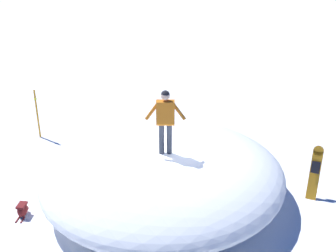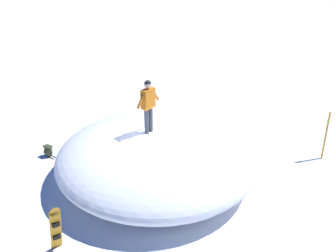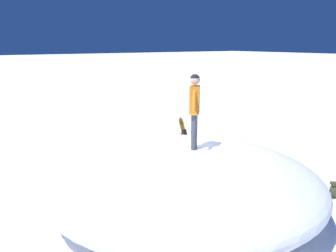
{
  "view_description": "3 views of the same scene",
  "coord_description": "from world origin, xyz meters",
  "px_view_note": "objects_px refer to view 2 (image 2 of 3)",
  "views": [
    {
      "loc": [
        -7.04,
        -7.49,
        7.03
      ],
      "look_at": [
        0.11,
        0.72,
        2.03
      ],
      "focal_mm": 46.32,
      "sensor_mm": 36.0,
      "label": 1
    },
    {
      "loc": [
        10.93,
        -0.05,
        7.32
      ],
      "look_at": [
        -0.69,
        0.77,
        1.72
      ],
      "focal_mm": 42.51,
      "sensor_mm": 36.0,
      "label": 2
    },
    {
      "loc": [
        -7.19,
        5.6,
        4.08
      ],
      "look_at": [
        -0.33,
        0.77,
        2.22
      ],
      "focal_mm": 40.7,
      "sensor_mm": 36.0,
      "label": 3
    }
  ],
  "objects_px": {
    "snowboarder_standing": "(148,102)",
    "backpack_near": "(199,127)",
    "backpack_far": "(48,151)",
    "snowboard_primary_upright": "(56,228)",
    "trail_marker_pole": "(326,135)"
  },
  "relations": [
    {
      "from": "snowboard_primary_upright",
      "to": "backpack_near",
      "type": "relative_size",
      "value": 2.86
    },
    {
      "from": "snowboarder_standing",
      "to": "backpack_near",
      "type": "xyz_separation_m",
      "value": [
        -3.2,
        2.13,
        -2.49
      ]
    },
    {
      "from": "snowboarder_standing",
      "to": "backpack_near",
      "type": "relative_size",
      "value": 3.29
    },
    {
      "from": "snowboard_primary_upright",
      "to": "trail_marker_pole",
      "type": "xyz_separation_m",
      "value": [
        -4.16,
        8.68,
        0.18
      ]
    },
    {
      "from": "backpack_near",
      "to": "trail_marker_pole",
      "type": "xyz_separation_m",
      "value": [
        2.51,
        4.14,
        0.78
      ]
    },
    {
      "from": "snowboard_primary_upright",
      "to": "backpack_far",
      "type": "distance_m",
      "value": 5.18
    },
    {
      "from": "snowboarder_standing",
      "to": "backpack_near",
      "type": "height_order",
      "value": "snowboarder_standing"
    },
    {
      "from": "trail_marker_pole",
      "to": "backpack_near",
      "type": "bearing_deg",
      "value": -121.25
    },
    {
      "from": "trail_marker_pole",
      "to": "backpack_far",
      "type": "bearing_deg",
      "value": -94.8
    },
    {
      "from": "snowboarder_standing",
      "to": "backpack_far",
      "type": "height_order",
      "value": "snowboarder_standing"
    },
    {
      "from": "backpack_near",
      "to": "backpack_far",
      "type": "distance_m",
      "value": 6.03
    },
    {
      "from": "backpack_far",
      "to": "trail_marker_pole",
      "type": "bearing_deg",
      "value": 85.2
    },
    {
      "from": "backpack_near",
      "to": "backpack_far",
      "type": "relative_size",
      "value": 0.99
    },
    {
      "from": "snowboarder_standing",
      "to": "backpack_near",
      "type": "distance_m",
      "value": 4.58
    },
    {
      "from": "backpack_near",
      "to": "trail_marker_pole",
      "type": "height_order",
      "value": "trail_marker_pole"
    }
  ]
}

